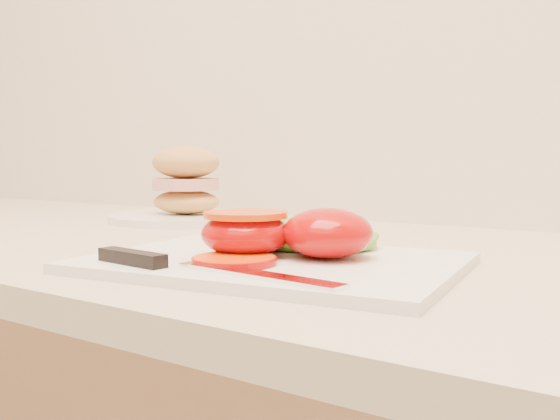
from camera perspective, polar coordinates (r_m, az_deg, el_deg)
The scene contains 8 objects.
cutting_board at distance 0.60m, azimuth -0.55°, elevation -4.84°, with size 0.34×0.25×0.01m, color white.
tomato_half_dome at distance 0.59m, azimuth 4.36°, elevation -2.12°, with size 0.09×0.09×0.05m, color #B70700.
tomato_half_cut at distance 0.60m, azimuth -3.14°, elevation -2.01°, with size 0.09×0.09×0.04m.
tomato_slice_0 at distance 0.56m, azimuth -4.20°, elevation -4.63°, with size 0.07×0.07×0.01m, color #E5530C.
lettuce_leaf_0 at distance 0.67m, azimuth 1.17°, elevation -2.31°, with size 0.14×0.09×0.03m, color #63B52F.
lettuce_leaf_1 at distance 0.65m, azimuth 4.74°, elevation -2.59°, with size 0.11×0.08×0.02m, color #63B52F.
knife at distance 0.55m, azimuth -9.33°, elevation -4.86°, with size 0.25×0.05×0.01m.
sandwich_plate at distance 1.05m, azimuth -8.58°, elevation 1.46°, with size 0.25×0.25×0.12m.
Camera 1 is at (-0.03, 1.06, 1.03)m, focal length 40.00 mm.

